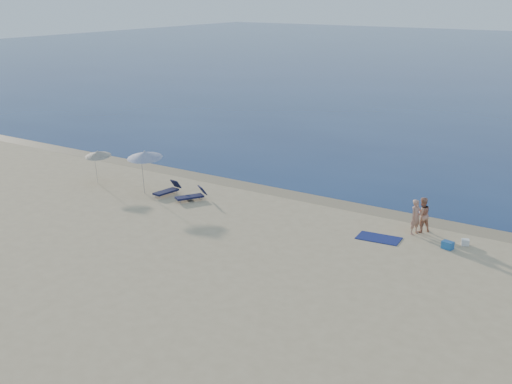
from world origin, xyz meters
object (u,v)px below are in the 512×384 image
blue_cooler (448,245)px  umbrella_near (145,155)px  person_left (416,217)px  person_right (422,215)px

blue_cooler → umbrella_near: 17.05m
blue_cooler → umbrella_near: bearing=-164.3°
blue_cooler → umbrella_near: size_ratio=0.19×
person_left → person_right: (0.14, 0.47, 0.01)m
person_right → person_left: bearing=24.8°
person_left → person_right: 0.49m
blue_cooler → person_right: bearing=152.0°
person_right → blue_cooler: (1.73, -1.41, -0.68)m
person_left → person_right: person_right is taller
person_left → person_right: bearing=4.4°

